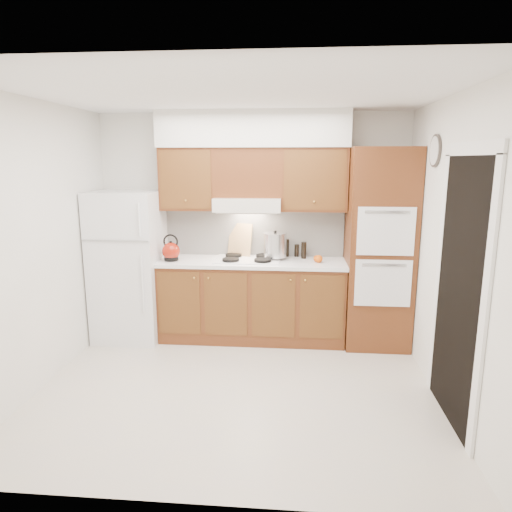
{
  "coord_description": "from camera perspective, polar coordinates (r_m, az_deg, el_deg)",
  "views": [
    {
      "loc": [
        0.51,
        -3.88,
        2.07
      ],
      "look_at": [
        0.14,
        0.45,
        1.15
      ],
      "focal_mm": 32.0,
      "sensor_mm": 36.0,
      "label": 1
    }
  ],
  "objects": [
    {
      "name": "orange_near",
      "position": [
        5.19,
        7.6,
        -0.31
      ],
      "size": [
        0.1,
        0.1,
        0.07
      ],
      "primitive_type": "sphere",
      "rotation": [
        0.0,
        0.0,
        0.43
      ],
      "color": "#D9460B",
      "rests_on": "countertop"
    },
    {
      "name": "backsplash",
      "position": [
        5.45,
        -0.23,
        2.99
      ],
      "size": [
        2.11,
        0.03,
        0.56
      ],
      "primitive_type": "cube",
      "color": "white",
      "rests_on": "countertop"
    },
    {
      "name": "upper_cab_right",
      "position": [
        5.22,
        7.28,
        9.45
      ],
      "size": [
        0.73,
        0.33,
        0.7
      ],
      "primitive_type": "cube",
      "color": "brown",
      "rests_on": "wall_back"
    },
    {
      "name": "ceiling",
      "position": [
        3.95,
        -2.69,
        19.67
      ],
      "size": [
        3.6,
        3.6,
        0.0
      ],
      "primitive_type": "plane",
      "color": "white",
      "rests_on": "wall_back"
    },
    {
      "name": "range_hood",
      "position": [
        5.2,
        -1.0,
        6.5
      ],
      "size": [
        0.75,
        0.45,
        0.15
      ],
      "primitive_type": "cube",
      "color": "silver",
      "rests_on": "wall_back"
    },
    {
      "name": "wall_clock",
      "position": [
        4.61,
        21.5,
        12.15
      ],
      "size": [
        0.02,
        0.3,
        0.3
      ],
      "primitive_type": "cylinder",
      "rotation": [
        0.0,
        1.57,
        0.0
      ],
      "color": "#3F3833",
      "rests_on": "wall_right"
    },
    {
      "name": "upper_cab_left",
      "position": [
        5.36,
        -8.4,
        9.48
      ],
      "size": [
        0.63,
        0.33,
        0.7
      ],
      "primitive_type": "cube",
      "color": "brown",
      "rests_on": "wall_back"
    },
    {
      "name": "kettle",
      "position": [
        5.26,
        -10.58,
        0.59
      ],
      "size": [
        0.27,
        0.27,
        0.2
      ],
      "primitive_type": "sphere",
      "rotation": [
        0.0,
        0.0,
        -0.41
      ],
      "color": "maroon",
      "rests_on": "countertop"
    },
    {
      "name": "wall_right",
      "position": [
        4.16,
        22.92,
        0.33
      ],
      "size": [
        0.02,
        3.0,
        2.6
      ],
      "primitive_type": "cube",
      "color": "white",
      "rests_on": "floor"
    },
    {
      "name": "condiment_c",
      "position": [
        5.43,
        5.1,
        0.7
      ],
      "size": [
        0.06,
        0.06,
        0.15
      ],
      "primitive_type": "cylinder",
      "rotation": [
        0.0,
        0.0,
        0.1
      ],
      "color": "black",
      "rests_on": "countertop"
    },
    {
      "name": "wall_left",
      "position": [
        4.58,
        -25.46,
        1.1
      ],
      "size": [
        0.02,
        3.0,
        2.6
      ],
      "primitive_type": "cube",
      "color": "white",
      "rests_on": "floor"
    },
    {
      "name": "floor",
      "position": [
        4.42,
        -2.35,
        -15.95
      ],
      "size": [
        3.6,
        3.6,
        0.0
      ],
      "primitive_type": "plane",
      "color": "beige",
      "rests_on": "ground"
    },
    {
      "name": "wall_back",
      "position": [
        5.46,
        -0.48,
        3.85
      ],
      "size": [
        3.6,
        0.02,
        2.6
      ],
      "primitive_type": "cube",
      "color": "white",
      "rests_on": "floor"
    },
    {
      "name": "doorway",
      "position": [
        3.89,
        24.0,
        -4.31
      ],
      "size": [
        0.02,
        0.9,
        2.1
      ],
      "primitive_type": "cube",
      "color": "black",
      "rests_on": "floor"
    },
    {
      "name": "oven_cabinet",
      "position": [
        5.23,
        15.09,
        0.85
      ],
      "size": [
        0.7,
        0.65,
        2.2
      ],
      "primitive_type": "cube",
      "color": "brown",
      "rests_on": "floor"
    },
    {
      "name": "base_cabinets",
      "position": [
        5.35,
        -0.5,
        -5.66
      ],
      "size": [
        2.11,
        0.6,
        0.9
      ],
      "primitive_type": "cube",
      "color": "brown",
      "rests_on": "floor"
    },
    {
      "name": "stock_pot",
      "position": [
        5.24,
        2.4,
        1.34
      ],
      "size": [
        0.33,
        0.33,
        0.27
      ],
      "primitive_type": "cylinder",
      "rotation": [
        0.0,
        0.0,
        0.35
      ],
      "color": "silver",
      "rests_on": "cooktop"
    },
    {
      "name": "countertop",
      "position": [
        5.22,
        -0.52,
        -0.77
      ],
      "size": [
        2.13,
        0.62,
        0.04
      ],
      "primitive_type": "cube",
      "color": "white",
      "rests_on": "base_cabinets"
    },
    {
      "name": "condiment_a",
      "position": [
        5.42,
        3.84,
        1.02
      ],
      "size": [
        0.07,
        0.07,
        0.21
      ],
      "primitive_type": "cylinder",
      "rotation": [
        0.0,
        0.0,
        -0.31
      ],
      "color": "black",
      "rests_on": "countertop"
    },
    {
      "name": "soffit",
      "position": [
        5.23,
        -0.41,
        15.58
      ],
      "size": [
        2.13,
        0.36,
        0.4
      ],
      "primitive_type": "cube",
      "color": "silver",
      "rests_on": "wall_back"
    },
    {
      "name": "fridge",
      "position": [
        5.5,
        -15.56,
        -1.19
      ],
      "size": [
        0.75,
        0.72,
        1.72
      ],
      "primitive_type": "cube",
      "color": "white",
      "rests_on": "floor"
    },
    {
      "name": "cutting_board",
      "position": [
        5.42,
        -2.0,
        2.07
      ],
      "size": [
        0.31,
        0.19,
        0.38
      ],
      "primitive_type": "cube",
      "rotation": [
        -0.21,
        0.0,
        -0.34
      ],
      "color": "#DCB471",
      "rests_on": "countertop"
    },
    {
      "name": "orange_far",
      "position": [
        5.15,
        7.85,
        -0.35
      ],
      "size": [
        0.09,
        0.09,
        0.09
      ],
      "primitive_type": "sphere",
      "rotation": [
        0.0,
        0.0,
        -0.1
      ],
      "color": "orange",
      "rests_on": "countertop"
    },
    {
      "name": "cooktop",
      "position": [
        5.24,
        -1.04,
        -0.44
      ],
      "size": [
        0.74,
        0.5,
        0.01
      ],
      "primitive_type": "cube",
      "color": "white",
      "rests_on": "countertop"
    },
    {
      "name": "upper_cab_over_hood",
      "position": [
        5.24,
        -0.94,
        10.37
      ],
      "size": [
        0.75,
        0.33,
        0.55
      ],
      "primitive_type": "cube",
      "color": "brown",
      "rests_on": "range_hood"
    },
    {
      "name": "condiment_b",
      "position": [
        5.33,
        6.0,
        0.73
      ],
      "size": [
        0.08,
        0.08,
        0.19
      ],
      "primitive_type": "cylinder",
      "rotation": [
        0.0,
        0.0,
        -0.36
      ],
      "color": "black",
      "rests_on": "countertop"
    }
  ]
}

